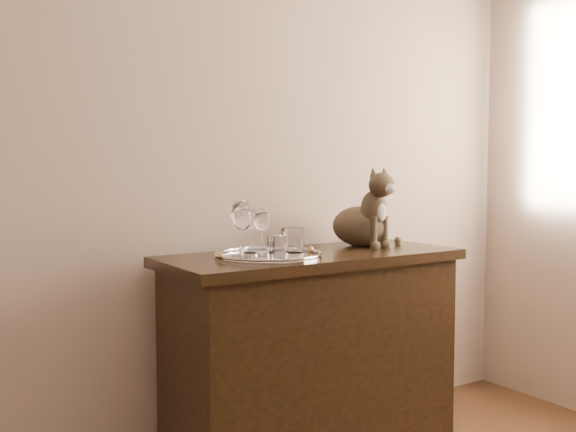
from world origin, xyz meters
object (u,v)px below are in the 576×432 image
sideboard (312,359)px  wine_glass_c (242,232)px  wine_glass_a (241,228)px  cat (360,206)px  wine_glass_b (249,230)px  wine_glass_d (263,232)px  tumbler_b (277,247)px  tumbler_c (292,240)px  tray (268,256)px

sideboard → wine_glass_c: 0.63m
wine_glass_a → cat: bearing=7.1°
wine_glass_a → wine_glass_b: bearing=44.9°
wine_glass_b → wine_glass_c: (-0.10, -0.12, 0.01)m
wine_glass_c → wine_glass_d: wine_glass_c is taller
wine_glass_c → wine_glass_a: bearing=64.7°
wine_glass_a → wine_glass_c: size_ratio=1.12×
wine_glass_d → tumbler_b: bearing=-87.1°
wine_glass_a → wine_glass_c: 0.05m
tumbler_c → sideboard: bearing=0.8°
tray → wine_glass_d: (-0.02, 0.01, 0.09)m
tray → tumbler_c: tumbler_c is taller
sideboard → tray: tray is taller
tumbler_b → wine_glass_d: bearing=92.9°
wine_glass_c → cat: 0.66m
wine_glass_b → tray: bearing=-79.3°
wine_glass_c → wine_glass_d: 0.10m
cat → tumbler_c: bearing=-170.5°
tray → wine_glass_b: (-0.02, 0.11, 0.09)m
wine_glass_b → wine_glass_d: 0.09m
wine_glass_a → tumbler_b: bearing=-53.1°
sideboard → wine_glass_b: bearing=160.1°
wine_glass_b → tumbler_c: (0.14, -0.09, -0.04)m
sideboard → tumbler_b: tumbler_b is taller
wine_glass_c → tumbler_b: wine_glass_c is taller
wine_glass_a → wine_glass_d: 0.08m
tray → tumbler_c: 0.13m
wine_glass_a → cat: 0.63m
wine_glass_c → tumbler_c: wine_glass_c is taller
tumbler_c → wine_glass_b: bearing=148.1°
tumbler_b → tumbler_c: tumbler_c is taller
wine_glass_b → wine_glass_d: (0.00, -0.09, 0.00)m
cat → wine_glass_c: bearing=-172.3°
tray → wine_glass_c: 0.15m
sideboard → wine_glass_a: wine_glass_a is taller
sideboard → wine_glass_d: wine_glass_d is taller
wine_glass_b → sideboard: bearing=-19.9°
wine_glass_c → sideboard: bearing=5.4°
sideboard → tumbler_c: size_ratio=12.46×
tray → sideboard: bearing=5.5°
tray → wine_glass_c: wine_glass_c is taller
tumbler_c → cat: (0.41, 0.09, 0.11)m
wine_glass_d → tumbler_b: wine_glass_d is taller
sideboard → cat: cat is taller
wine_glass_b → wine_glass_d: size_ratio=0.99×
sideboard → wine_glass_d: size_ratio=6.95×
cat → tray: bearing=-171.2°
sideboard → wine_glass_b: wine_glass_b is taller
tumbler_b → cat: 0.59m
tray → cat: (0.53, 0.11, 0.17)m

